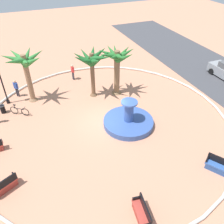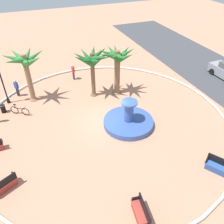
% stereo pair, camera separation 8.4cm
% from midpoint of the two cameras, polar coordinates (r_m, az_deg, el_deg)
% --- Properties ---
extents(ground_plane, '(80.00, 80.00, 0.00)m').
position_cam_midpoint_polar(ground_plane, '(18.55, -1.81, -2.25)').
color(ground_plane, tan).
extents(plaza_curb, '(19.47, 19.47, 0.20)m').
position_cam_midpoint_polar(plaza_curb, '(18.48, -1.82, -2.01)').
color(plaza_curb, silver).
rests_on(plaza_curb, ground).
extents(fountain, '(3.86, 3.86, 2.17)m').
position_cam_midpoint_polar(fountain, '(18.05, 3.91, -2.33)').
color(fountain, '#38569E').
rests_on(fountain, ground).
extents(palm_tree_near_fountain, '(3.57, 3.65, 4.58)m').
position_cam_midpoint_polar(palm_tree_near_fountain, '(20.61, -20.70, 10.80)').
color(palm_tree_near_fountain, '#8E6B4C').
rests_on(palm_tree_near_fountain, ground).
extents(palm_tree_by_curb, '(3.43, 3.42, 4.41)m').
position_cam_midpoint_polar(palm_tree_by_curb, '(20.55, 1.07, 12.50)').
color(palm_tree_by_curb, brown).
rests_on(palm_tree_by_curb, ground).
extents(palm_tree_mid_plaza, '(3.49, 3.41, 4.34)m').
position_cam_midpoint_polar(palm_tree_mid_plaza, '(20.19, -5.05, 12.37)').
color(palm_tree_mid_plaza, brown).
rests_on(palm_tree_mid_plaza, ground).
extents(bench_east, '(1.65, 0.71, 1.00)m').
position_cam_midpoint_polar(bench_east, '(13.04, 7.04, -23.54)').
color(bench_east, '#B73D33').
rests_on(bench_east, ground).
extents(bench_west, '(1.16, 1.65, 1.00)m').
position_cam_midpoint_polar(bench_west, '(15.17, -25.20, -16.23)').
color(bench_west, '#B73D33').
rests_on(bench_west, ground).
extents(bench_southeast, '(1.61, 1.29, 1.00)m').
position_cam_midpoint_polar(bench_southeast, '(16.11, 24.55, -12.19)').
color(bench_southeast, '#335BA8').
rests_on(bench_southeast, ground).
extents(lamppost, '(0.32, 0.32, 4.04)m').
position_cam_midpoint_polar(lamppost, '(21.47, -25.70, 7.24)').
color(lamppost, black).
rests_on(lamppost, ground).
extents(trash_bin, '(0.46, 0.46, 0.73)m').
position_cam_midpoint_polar(trash_bin, '(21.27, -25.37, 0.72)').
color(trash_bin, black).
rests_on(trash_bin, ground).
extents(bicycle_red_frame, '(1.05, 1.43, 0.94)m').
position_cam_midpoint_polar(bicycle_red_frame, '(20.46, -21.86, 0.26)').
color(bicycle_red_frame, black).
rests_on(bicycle_red_frame, ground).
extents(person_cyclist_photo, '(0.40, 0.40, 1.65)m').
position_cam_midpoint_polar(person_cyclist_photo, '(22.79, -22.57, 5.56)').
color(person_cyclist_photo, '#33333D').
rests_on(person_cyclist_photo, ground).
extents(person_pedestrian_stroll, '(0.52, 0.27, 1.65)m').
position_cam_midpoint_polar(person_pedestrian_stroll, '(24.26, -9.71, 9.82)').
color(person_pedestrian_stroll, '#33333D').
rests_on(person_pedestrian_stroll, ground).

